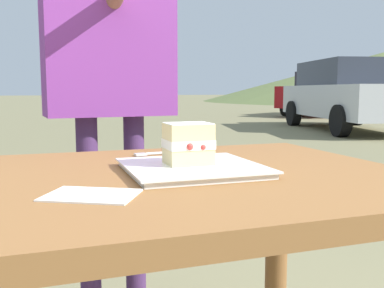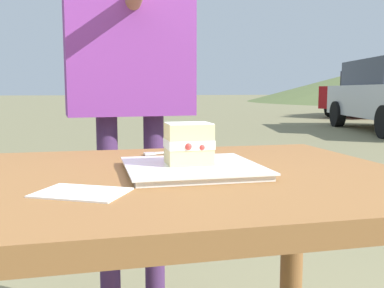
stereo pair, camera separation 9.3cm
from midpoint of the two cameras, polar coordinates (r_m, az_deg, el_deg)
name	(u,v)px [view 2 (the right image)]	position (r m, az deg, el deg)	size (l,w,h in m)	color
patio_table	(137,233)	(0.94, -4.33, -11.42)	(1.16, 0.78, 0.75)	brown
dessert_plate	(192,168)	(0.93, 2.84, -3.17)	(0.28, 0.28, 0.02)	white
cake_slice	(189,143)	(0.94, 2.39, 0.06)	(0.10, 0.09, 0.09)	#EAD18C
dessert_fork	(170,153)	(1.19, -0.60, -1.16)	(0.17, 0.03, 0.01)	silver
paper_napkin	(81,193)	(0.76, -10.76, -6.25)	(0.18, 0.16, 0.00)	silver
diner_person	(129,41)	(1.63, -6.50, 13.17)	(0.47, 0.60, 1.65)	#452855
parked_car_far	(375,93)	(17.00, 22.79, 6.12)	(4.69, 3.67, 1.58)	maroon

